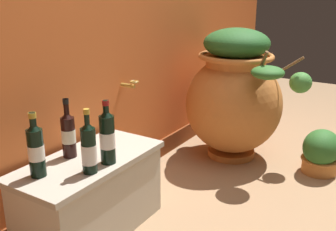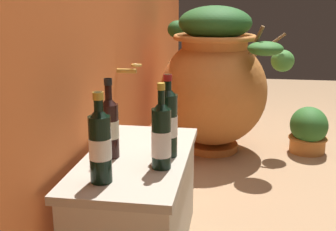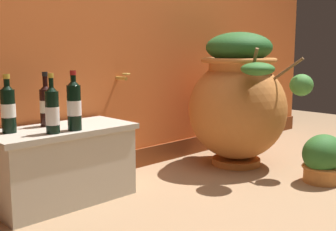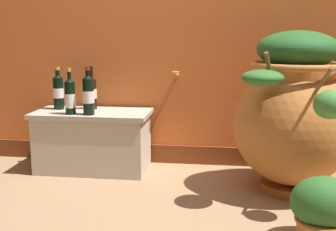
# 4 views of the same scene
# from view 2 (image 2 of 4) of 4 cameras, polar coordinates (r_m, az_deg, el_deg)

# --- Properties ---
(ground_plane) EXTENTS (7.00, 7.00, 0.00)m
(ground_plane) POSITION_cam_2_polar(r_m,az_deg,el_deg) (2.49, 20.26, -9.59)
(ground_plane) COLOR #9E7A56
(terracotta_urn) EXTENTS (0.71, 0.87, 0.96)m
(terracotta_urn) POSITION_cam_2_polar(r_m,az_deg,el_deg) (2.89, 6.08, 4.51)
(terracotta_urn) COLOR #C17033
(terracotta_urn) RESTS_ON ground_plane
(stone_ledge) EXTENTS (0.80, 0.39, 0.42)m
(stone_ledge) POSITION_cam_2_polar(r_m,az_deg,el_deg) (1.75, -3.98, -11.22)
(stone_ledge) COLOR beige
(stone_ledge) RESTS_ON ground_plane
(wine_bottle_left) EXTENTS (0.07, 0.07, 0.31)m
(wine_bottle_left) POSITION_cam_2_polar(r_m,az_deg,el_deg) (1.51, -0.88, -2.56)
(wine_bottle_left) COLOR black
(wine_bottle_left) RESTS_ON stone_ledge
(wine_bottle_middle) EXTENTS (0.07, 0.07, 0.30)m
(wine_bottle_middle) POSITION_cam_2_polar(r_m,az_deg,el_deg) (1.63, -7.68, -1.22)
(wine_bottle_middle) COLOR black
(wine_bottle_middle) RESTS_ON stone_ledge
(wine_bottle_right) EXTENTS (0.07, 0.07, 0.32)m
(wine_bottle_right) POSITION_cam_2_polar(r_m,az_deg,el_deg) (1.63, -0.04, -0.63)
(wine_bottle_right) COLOR black
(wine_bottle_right) RESTS_ON stone_ledge
(wine_bottle_back) EXTENTS (0.07, 0.07, 0.30)m
(wine_bottle_back) POSITION_cam_2_polar(r_m,az_deg,el_deg) (1.41, -8.91, -3.55)
(wine_bottle_back) COLOR black
(wine_bottle_back) RESTS_ON stone_ledge
(potted_shrub) EXTENTS (0.31, 0.26, 0.31)m
(potted_shrub) POSITION_cam_2_polar(r_m,az_deg,el_deg) (3.05, 17.95, -1.85)
(potted_shrub) COLOR #CC7F3D
(potted_shrub) RESTS_ON ground_plane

